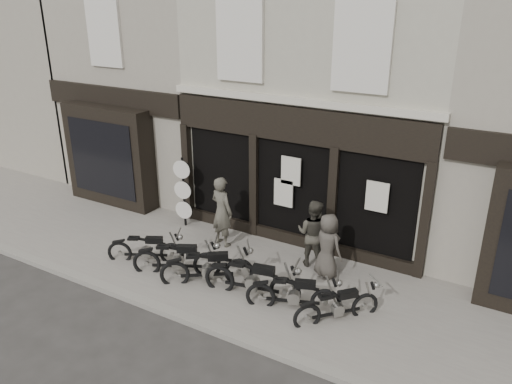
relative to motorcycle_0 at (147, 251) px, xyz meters
The scene contains 16 objects.
ground_plane 2.80m from the motorcycle_0, ahead, with size 90.00×90.00×0.00m, color #2D2B28.
pavement 2.88m from the motorcycle_0, 14.40° to the left, with size 30.00×4.20×0.12m, color slate.
kerb 3.14m from the motorcycle_0, 27.45° to the right, with size 30.00×0.25×0.13m, color gray.
central_building 7.39m from the motorcycle_0, 64.32° to the left, with size 7.30×6.22×8.34m.
neighbour_left 7.67m from the motorcycle_0, 122.10° to the left, with size 5.60×6.73×8.34m.
filler_left 13.61m from the motorcycle_0, 153.65° to the left, with size 11.00×6.00×8.20m, color gray.
motorcycle_0 is the anchor object (origin of this frame).
motorcycle_1 1.08m from the motorcycle_0, ahead, with size 2.02×1.25×1.05m.
motorcycle_2 1.96m from the motorcycle_0, ahead, with size 1.93×1.50×1.06m.
motorcycle_3 3.17m from the motorcycle_0, ahead, with size 2.27×0.79×1.10m.
motorcycle_4 4.20m from the motorcycle_0, ahead, with size 1.98×1.02×1.00m.
motorcycle_5 5.16m from the motorcycle_0, ahead, with size 1.48×1.58×0.93m.
man_left 2.21m from the motorcycle_0, 55.74° to the left, with size 0.71×0.46×1.94m, color #4E4B40.
man_centre 4.27m from the motorcycle_0, 27.24° to the left, with size 0.85×0.66×1.74m, color #3A372F.
man_right 4.61m from the motorcycle_0, 20.71° to the left, with size 0.79×0.51×1.61m, color #413C36.
advert_sign_post 2.30m from the motorcycle_0, 101.46° to the left, with size 0.54×0.35×2.22m.
Camera 1 is at (5.32, -8.18, 6.49)m, focal length 35.00 mm.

